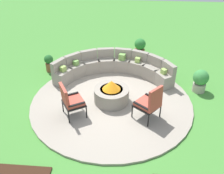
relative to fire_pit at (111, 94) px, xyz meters
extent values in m
plane|color=#478C38|center=(0.00, 0.00, -0.35)|extent=(24.00, 24.00, 0.00)
cylinder|color=#9E9384|center=(0.00, 0.00, -0.32)|extent=(4.91, 4.91, 0.06)
cylinder|color=gray|center=(0.00, 0.00, -0.06)|extent=(1.06, 1.06, 0.45)
cylinder|color=black|center=(0.00, 0.00, 0.14)|extent=(0.69, 0.69, 0.06)
cone|color=orange|center=(0.00, 0.00, 0.31)|extent=(0.55, 0.55, 0.28)
cube|color=gray|center=(1.66, 1.02, -0.04)|extent=(0.70, 0.74, 0.48)
cube|color=gray|center=(1.78, 1.10, 0.36)|extent=(0.45, 0.59, 0.33)
cube|color=gray|center=(1.28, 1.47, -0.04)|extent=(0.74, 0.73, 0.48)
cube|color=gray|center=(1.38, 1.58, 0.36)|extent=(0.55, 0.51, 0.33)
cube|color=gray|center=(0.79, 1.78, -0.04)|extent=(0.73, 0.65, 0.48)
cube|color=gray|center=(0.85, 1.91, 0.36)|extent=(0.61, 0.39, 0.33)
cube|color=gray|center=(0.23, 1.93, -0.04)|extent=(0.64, 0.52, 0.48)
cube|color=gray|center=(0.25, 2.08, 0.36)|extent=(0.61, 0.23, 0.33)
cube|color=gray|center=(-0.35, 1.92, -0.04)|extent=(0.67, 0.55, 0.48)
cube|color=gray|center=(-0.38, 2.06, 0.36)|extent=(0.61, 0.27, 0.33)
cube|color=gray|center=(-0.90, 1.73, -0.04)|extent=(0.74, 0.67, 0.48)
cube|color=gray|center=(-0.97, 1.85, 0.36)|extent=(0.60, 0.42, 0.33)
cube|color=gray|center=(-1.37, 1.38, -0.04)|extent=(0.74, 0.74, 0.48)
cube|color=gray|center=(-1.47, 1.48, 0.36)|extent=(0.54, 0.53, 0.33)
cube|color=gray|center=(-1.72, 0.91, -0.04)|extent=(0.68, 0.74, 0.48)
cube|color=gray|center=(-1.85, 0.98, 0.36)|extent=(0.42, 0.60, 0.33)
cube|color=#70A34C|center=(-1.34, 1.35, 0.28)|extent=(0.21, 0.22, 0.16)
cube|color=#93B756|center=(1.61, 1.00, 0.28)|extent=(0.21, 0.22, 0.17)
cube|color=#93B756|center=(-1.67, 0.89, 0.28)|extent=(0.22, 0.23, 0.17)
cube|color=#70A34C|center=(0.22, 1.88, 0.30)|extent=(0.26, 0.23, 0.22)
cube|color=#93B756|center=(0.77, 1.73, 0.28)|extent=(0.20, 0.18, 0.17)
cylinder|color=black|center=(-0.91, -0.37, -0.10)|extent=(0.04, 0.04, 0.38)
cylinder|color=black|center=(-0.63, -0.84, -0.10)|extent=(0.04, 0.04, 0.38)
cylinder|color=black|center=(-1.35, -0.63, -0.10)|extent=(0.04, 0.04, 0.38)
cylinder|color=black|center=(-1.07, -1.10, -0.10)|extent=(0.04, 0.04, 0.38)
cube|color=black|center=(-0.99, -0.74, 0.12)|extent=(0.77, 0.78, 0.05)
cube|color=#B24738|center=(-0.99, -0.74, 0.19)|extent=(0.71, 0.72, 0.09)
cube|color=#B24738|center=(-1.19, -0.86, 0.44)|extent=(0.37, 0.55, 0.62)
cube|color=black|center=(-1.12, -0.51, 0.25)|extent=(0.43, 0.28, 0.04)
cube|color=black|center=(-0.85, -0.96, 0.25)|extent=(0.43, 0.28, 0.04)
cylinder|color=black|center=(0.64, -0.71, -0.10)|extent=(0.04, 0.04, 0.38)
cylinder|color=black|center=(0.99, -0.28, -0.10)|extent=(0.04, 0.04, 0.38)
cylinder|color=black|center=(1.08, -1.06, -0.10)|extent=(0.04, 0.04, 0.38)
cylinder|color=black|center=(1.42, -0.63, -0.10)|extent=(0.04, 0.04, 0.38)
cube|color=black|center=(1.03, -0.67, 0.12)|extent=(0.84, 0.83, 0.05)
cube|color=#B24738|center=(1.03, -0.67, 0.19)|extent=(0.77, 0.77, 0.09)
cube|color=#B24738|center=(1.23, -0.83, 0.46)|extent=(0.42, 0.54, 0.67)
cube|color=black|center=(0.86, -0.88, 0.25)|extent=(0.43, 0.36, 0.04)
cube|color=black|center=(1.20, -0.46, 0.25)|extent=(0.43, 0.36, 0.04)
cylinder|color=#A89E8E|center=(2.80, 0.90, -0.20)|extent=(0.42, 0.42, 0.28)
sphere|color=#3D8E42|center=(2.80, 0.90, 0.17)|extent=(0.50, 0.50, 0.50)
sphere|color=yellow|center=(2.86, 0.90, 0.27)|extent=(0.19, 0.19, 0.19)
cylinder|color=brown|center=(0.88, 3.50, -0.23)|extent=(0.41, 0.41, 0.23)
sphere|color=#2D7A33|center=(0.88, 3.50, 0.11)|extent=(0.46, 0.46, 0.46)
cylinder|color=brown|center=(-2.44, 1.80, -0.18)|extent=(0.28, 0.28, 0.33)
sphere|color=#236028|center=(-2.44, 1.80, 0.14)|extent=(0.32, 0.32, 0.32)
camera|label=1|loc=(0.56, -6.46, 4.45)|focal=41.88mm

